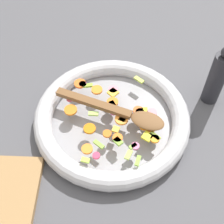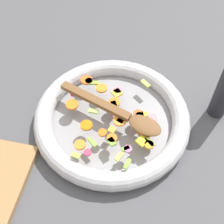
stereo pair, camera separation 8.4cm
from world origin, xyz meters
name	(u,v)px [view 2 (the right image)]	position (x,y,z in m)	size (l,w,h in m)	color
ground_plane	(112,123)	(0.00, 0.00, 0.00)	(4.00, 4.00, 0.00)	#4C4C51
skillet	(112,118)	(0.00, 0.00, 0.02)	(0.43, 0.43, 0.05)	gray
chopped_vegetables	(112,116)	(0.01, 0.00, 0.05)	(0.29, 0.26, 0.01)	orange
wooden_spoon	(120,113)	(0.01, 0.02, 0.06)	(0.14, 0.30, 0.01)	brown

